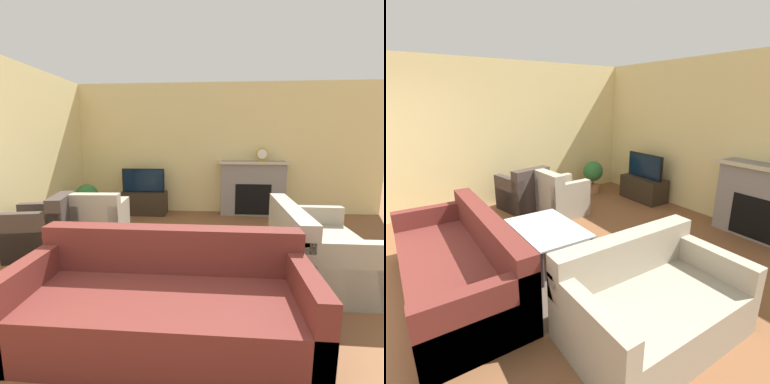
# 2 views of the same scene
# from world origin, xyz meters

# --- Properties ---
(wall_back) EXTENTS (7.84, 0.06, 2.70)m
(wall_back) POSITION_xyz_m (0.00, 5.19, 1.35)
(wall_back) COLOR beige
(wall_back) RESTS_ON ground_plane
(area_rug) EXTENTS (2.29, 1.94, 0.00)m
(area_rug) POSITION_xyz_m (0.09, 1.97, 0.00)
(area_rug) COLOR #4C4238
(area_rug) RESTS_ON ground_plane
(fireplace) EXTENTS (1.42, 0.41, 1.12)m
(fireplace) POSITION_xyz_m (1.26, 4.98, 0.59)
(fireplace) COLOR gray
(fireplace) RESTS_ON ground_plane
(tv_stand) EXTENTS (0.94, 0.47, 0.47)m
(tv_stand) POSITION_xyz_m (-1.00, 4.84, 0.23)
(tv_stand) COLOR #2D2319
(tv_stand) RESTS_ON ground_plane
(tv) EXTENTS (0.88, 0.06, 0.49)m
(tv) POSITION_xyz_m (-1.00, 4.84, 0.71)
(tv) COLOR black
(tv) RESTS_ON tv_stand
(couch_sectional) EXTENTS (2.25, 0.98, 0.82)m
(couch_sectional) POSITION_xyz_m (0.13, 0.94, 0.28)
(couch_sectional) COLOR #5B231E
(couch_sectional) RESTS_ON ground_plane
(couch_loveseat) EXTENTS (0.98, 1.57, 0.82)m
(couch_loveseat) POSITION_xyz_m (1.71, 2.21, 0.29)
(couch_loveseat) COLOR #9E937F
(couch_loveseat) RESTS_ON ground_plane
(armchair_by_window) EXTENTS (0.91, 0.87, 0.82)m
(armchair_by_window) POSITION_xyz_m (-1.83, 2.54, 0.30)
(armchair_by_window) COLOR #3D332D
(armchair_by_window) RESTS_ON ground_plane
(armchair_accent) EXTENTS (0.73, 0.78, 0.82)m
(armchair_accent) POSITION_xyz_m (-1.18, 2.97, 0.31)
(armchair_accent) COLOR #9E937F
(armchair_accent) RESTS_ON ground_plane
(coffee_table) EXTENTS (1.09, 0.74, 0.46)m
(coffee_table) POSITION_xyz_m (0.09, 2.04, 0.42)
(coffee_table) COLOR #333338
(coffee_table) RESTS_ON ground_plane
(potted_plant) EXTENTS (0.44, 0.44, 0.71)m
(potted_plant) POSITION_xyz_m (-1.96, 4.25, 0.43)
(potted_plant) COLOR #AD704C
(potted_plant) RESTS_ON ground_plane
(mantel_clock) EXTENTS (0.24, 0.07, 0.27)m
(mantel_clock) POSITION_xyz_m (1.43, 4.98, 1.25)
(mantel_clock) COLOR #B79338
(mantel_clock) RESTS_ON fireplace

